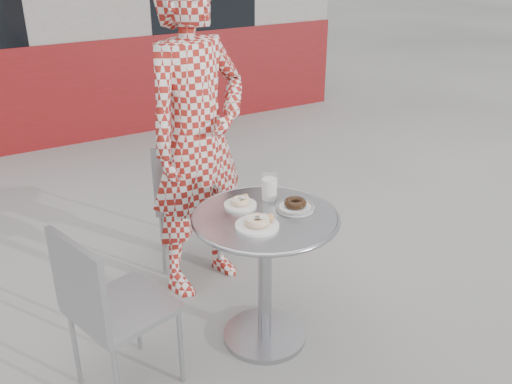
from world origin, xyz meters
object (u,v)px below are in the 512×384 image
plate_far (241,202)px  milk_cup (269,188)px  plate_near (258,223)px  plate_checker (295,206)px  seated_person (197,139)px  chair_far (190,224)px  chair_left (125,340)px  bistro_table (265,248)px

plate_far → milk_cup: (0.16, -0.01, 0.05)m
plate_near → plate_checker: 0.27m
plate_far → milk_cup: 0.17m
seated_person → milk_cup: bearing=-90.7°
chair_far → plate_near: chair_far is taller
plate_far → plate_checker: (0.22, -0.17, -0.00)m
milk_cup → plate_checker: bearing=-71.8°
plate_checker → seated_person: bearing=106.1°
plate_checker → chair_far: bearing=100.4°
chair_left → plate_near: chair_left is taller
chair_far → plate_far: chair_far is taller
seated_person → plate_near: (-0.06, -0.76, -0.17)m
bistro_table → plate_checker: (0.17, -0.01, 0.19)m
chair_far → plate_far: size_ratio=5.19×
milk_cup → plate_far: bearing=177.6°
bistro_table → chair_far: 0.97m
bistro_table → milk_cup: (0.11, 0.15, 0.24)m
bistro_table → milk_cup: 0.31m
bistro_table → chair_left: (-0.73, 0.04, -0.29)m
plate_far → plate_near: (-0.04, -0.24, 0.00)m
chair_left → plate_checker: size_ratio=4.44×
seated_person → plate_near: seated_person is taller
seated_person → plate_far: 0.55m
chair_far → plate_near: (-0.08, -1.00, 0.49)m
bistro_table → seated_person: seated_person is taller
chair_left → plate_near: (0.65, -0.11, 0.49)m
bistro_table → plate_far: bearing=107.3°
plate_far → chair_far: bearing=86.6°
chair_left → seated_person: (0.70, 0.65, 0.66)m
milk_cup → bistro_table: bearing=-127.1°
chair_left → milk_cup: bearing=-97.9°
plate_far → plate_checker: plate_checker is taller
seated_person → bistro_table: bearing=-103.4°
plate_far → seated_person: bearing=88.2°
chair_far → milk_cup: size_ratio=6.34×
plate_near → plate_checker: (0.26, 0.07, -0.01)m
bistro_table → milk_cup: bearing=52.9°
seated_person → plate_checker: (0.20, -0.69, -0.17)m
bistro_table → chair_far: (-0.00, 0.93, -0.29)m
chair_far → milk_cup: bearing=121.1°
chair_far → seated_person: size_ratio=0.46×
chair_far → bistro_table: bearing=112.7°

